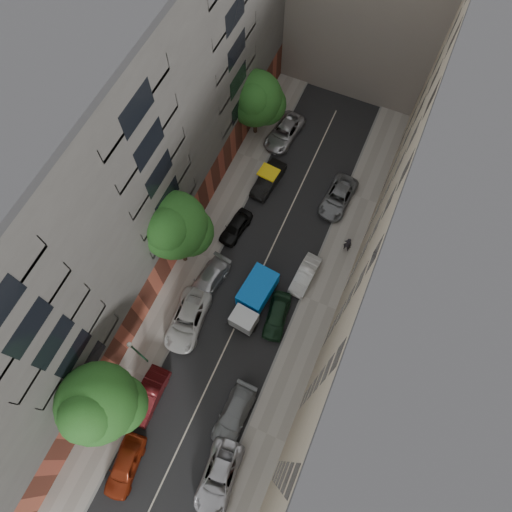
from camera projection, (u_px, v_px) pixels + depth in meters
The scene contains 24 objects.
ground at pixel (258, 278), 38.59m from camera, with size 120.00×120.00×0.00m, color #4C4C49.
road_surface at pixel (258, 278), 38.58m from camera, with size 8.00×44.00×0.02m, color black.
sidewalk_left at pixel (200, 254), 39.42m from camera, with size 3.00×44.00×0.15m, color gray.
sidewalk_right at pixel (319, 303), 37.62m from camera, with size 3.00×44.00×0.15m, color gray.
building_left at pixel (112, 165), 31.25m from camera, with size 8.00×44.00×20.00m, color #4A4845.
building_right at pixel (424, 286), 27.66m from camera, with size 8.00×44.00×20.00m, color #BFAE94.
tarp_truck at pixel (254, 299), 36.46m from camera, with size 2.57×5.40×2.41m.
car_left_0 at pixel (125, 466), 32.03m from camera, with size 1.78×4.41×1.50m, color maroon.
car_left_1 at pixel (149, 396), 33.98m from camera, with size 1.55×4.44×1.46m, color #480E10.
car_left_2 at pixel (187, 320), 36.33m from camera, with size 2.50×5.43×1.51m, color silver.
car_left_3 at pixel (207, 282), 37.71m from camera, with size 1.98×4.88×1.42m, color silver.
car_left_4 at pixel (236, 227), 39.85m from camera, with size 1.52×3.79×1.29m, color black.
car_left_5 at pixel (268, 180), 41.74m from camera, with size 1.55×4.44×1.46m, color black.
car_left_6 at pixel (284, 132), 43.97m from camera, with size 2.33×5.06×1.41m, color #B9B8BD.
car_right_0 at pixel (219, 477), 31.77m from camera, with size 2.37×5.14×1.43m, color #B6B5BA.
car_right_1 at pixel (234, 415), 33.47m from camera, with size 1.94×4.78×1.39m, color slate.
car_right_2 at pixel (277, 316), 36.52m from camera, with size 1.67×4.15×1.41m, color black.
car_right_3 at pixel (305, 275), 38.00m from camera, with size 1.37×3.94×1.30m, color silver.
car_right_4 at pixel (338, 197), 41.02m from camera, with size 2.27×4.93×1.37m, color slate.
tree_near at pixel (99, 405), 28.23m from camera, with size 5.35×5.09×9.32m.
tree_mid at pixel (174, 228), 33.57m from camera, with size 5.43×5.17×9.01m.
tree_far at pixel (256, 101), 40.67m from camera, with size 5.27×4.99×6.97m.
lamp_post at pixel (136, 351), 32.30m from camera, with size 0.36×0.36×5.78m.
pedestrian at pixel (348, 244), 38.68m from camera, with size 0.69×0.45×1.88m, color black.
Camera 1 is at (5.47, -12.86, 36.02)m, focal length 32.00 mm.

